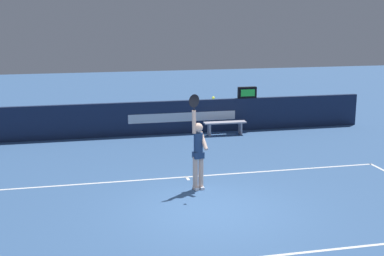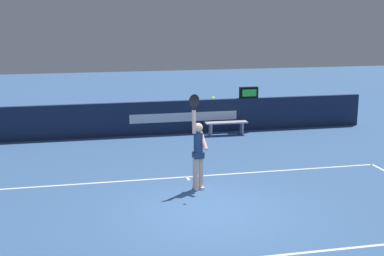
{
  "view_description": "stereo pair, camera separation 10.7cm",
  "coord_description": "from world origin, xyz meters",
  "px_view_note": "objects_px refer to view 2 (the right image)",
  "views": [
    {
      "loc": [
        -2.99,
        -11.14,
        4.51
      ],
      "look_at": [
        -0.07,
        1.66,
        1.62
      ],
      "focal_mm": 49.21,
      "sensor_mm": 36.0,
      "label": 1
    },
    {
      "loc": [
        -2.88,
        -11.16,
        4.51
      ],
      "look_at": [
        -0.07,
        1.66,
        1.62
      ],
      "focal_mm": 49.21,
      "sensor_mm": 36.0,
      "label": 2
    }
  ],
  "objects_px": {
    "tennis_player": "(198,150)",
    "courtside_bench_near": "(226,125)",
    "tennis_ball": "(213,98)",
    "speed_display": "(249,93)"
  },
  "relations": [
    {
      "from": "tennis_player",
      "to": "courtside_bench_near",
      "type": "relative_size",
      "value": 1.58
    },
    {
      "from": "tennis_ball",
      "to": "tennis_player",
      "type": "bearing_deg",
      "value": 134.44
    },
    {
      "from": "tennis_player",
      "to": "courtside_bench_near",
      "type": "distance_m",
      "value": 6.36
    },
    {
      "from": "speed_display",
      "to": "tennis_player",
      "type": "distance_m",
      "value": 7.39
    },
    {
      "from": "speed_display",
      "to": "courtside_bench_near",
      "type": "height_order",
      "value": "speed_display"
    },
    {
      "from": "speed_display",
      "to": "tennis_ball",
      "type": "distance_m",
      "value": 7.58
    },
    {
      "from": "speed_display",
      "to": "tennis_player",
      "type": "bearing_deg",
      "value": -118.42
    },
    {
      "from": "tennis_player",
      "to": "courtside_bench_near",
      "type": "bearing_deg",
      "value": 67.32
    },
    {
      "from": "tennis_player",
      "to": "courtside_bench_near",
      "type": "xyz_separation_m",
      "value": [
        2.44,
        5.84,
        -0.67
      ]
    },
    {
      "from": "tennis_player",
      "to": "courtside_bench_near",
      "type": "height_order",
      "value": "tennis_player"
    }
  ]
}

